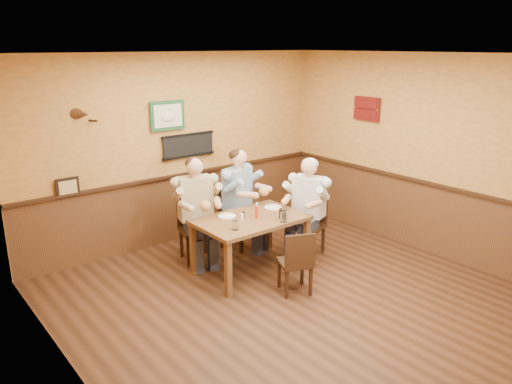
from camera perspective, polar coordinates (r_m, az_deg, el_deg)
room at (r=5.69m, az=4.28°, el=4.18°), size 5.02×5.03×2.81m
dining_table at (r=6.47m, az=-0.62°, el=-3.74°), size 1.40×0.90×0.75m
chair_back_left at (r=6.93m, az=-6.85°, el=-4.17°), size 0.52×0.52×0.92m
chair_back_right at (r=7.33m, az=-2.12°, el=-2.85°), size 0.55×0.55×0.93m
chair_right_end at (r=7.11m, az=5.99°, el=-3.77°), size 0.53×0.53×0.89m
chair_near_side at (r=6.06m, az=4.49°, el=-7.86°), size 0.49×0.49×0.80m
diner_tan_shirt at (r=6.86m, az=-6.90°, el=-2.62°), size 0.75×0.75×1.32m
diner_blue_polo at (r=7.27m, az=-2.13°, el=-1.37°), size 0.78×0.78×1.33m
diner_white_elder at (r=7.04m, az=6.04°, el=-2.31°), size 0.75×0.75×1.27m
water_glass_left at (r=6.02m, az=-2.41°, el=-3.80°), size 0.09×0.09×0.12m
water_glass_mid at (r=6.28m, az=3.19°, el=-2.86°), size 0.11×0.11×0.13m
cola_tumbler at (r=6.42m, az=3.06°, el=-2.46°), size 0.11×0.11×0.12m
hot_sauce_bottle at (r=6.40m, az=0.08°, el=-2.21°), size 0.05×0.05×0.18m
salt_shaker at (r=6.32m, az=-1.59°, el=-2.88°), size 0.05×0.05×0.09m
pepper_shaker at (r=6.42m, az=-1.46°, el=-2.62°), size 0.05×0.05×0.09m
plate_far_left at (r=6.49m, az=-3.35°, el=-2.75°), size 0.29×0.29×0.02m
plate_far_right at (r=6.82m, az=1.98°, el=-1.76°), size 0.29×0.29×0.02m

